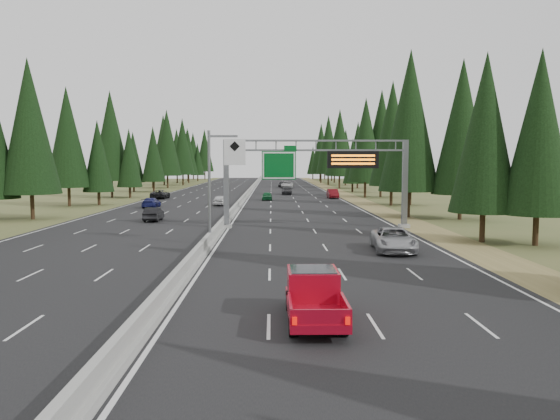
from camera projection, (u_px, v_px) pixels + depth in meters
The scene contains 20 objects.
ground at pixel (97, 395), 13.61m from camera, with size 400.00×400.00×0.00m, color #495628.
road at pixel (246, 197), 93.31m from camera, with size 32.00×260.00×0.08m, color black.
shoulder_right at pixel (350, 197), 93.58m from camera, with size 3.60×260.00×0.06m, color olive.
shoulder_left at pixel (142, 197), 93.04m from camera, with size 3.60×260.00×0.06m, color #495628.
median_barrier at pixel (246, 195), 93.28m from camera, with size 0.70×260.00×0.85m.
sign_gantry at pixel (323, 169), 48.05m from camera, with size 16.75×0.98×7.80m.
hov_sign_pole at pixel (218, 179), 38.09m from camera, with size 2.80×0.50×8.00m.
tree_row_right at pixel (384, 139), 83.78m from camera, with size 12.36×239.78×18.88m.
tree_row_left at pixel (105, 139), 86.70m from camera, with size 12.08×241.74×18.98m.
silver_minivan at pixel (393, 239), 35.49m from camera, with size 2.55×5.54×1.54m, color #9C9CA1.
red_pickup at pixel (313, 292), 20.03m from camera, with size 1.94×5.45×1.77m.
car_ahead_green at pixel (267, 196), 85.45m from camera, with size 1.56×3.89×1.33m, color #16602F.
car_ahead_dkred at pixel (333, 194), 90.23m from camera, with size 1.62×4.66×1.53m, color maroon.
car_ahead_dkgrey at pixel (287, 191), 101.22m from camera, with size 1.89×4.66×1.35m, color black.
car_ahead_white at pixel (287, 185), 127.63m from camera, with size 2.68×5.81×1.62m, color #BBBBBB.
car_ahead_far at pixel (282, 184), 133.25m from camera, with size 1.72×4.27×1.45m, color black.
car_onc_near at pixel (154, 214), 54.49m from camera, with size 1.41×4.04×1.33m, color black.
car_onc_blue at pixel (151, 203), 70.91m from camera, with size 1.83×4.49×1.30m, color navy.
car_onc_white at pixel (220, 200), 74.80m from camera, with size 1.63×4.05×1.38m, color silver.
car_onc_far at pixel (160, 194), 89.14m from camera, with size 2.44×5.30×1.47m, color black.
Camera 1 is at (4.36, -13.24, 5.77)m, focal length 35.00 mm.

